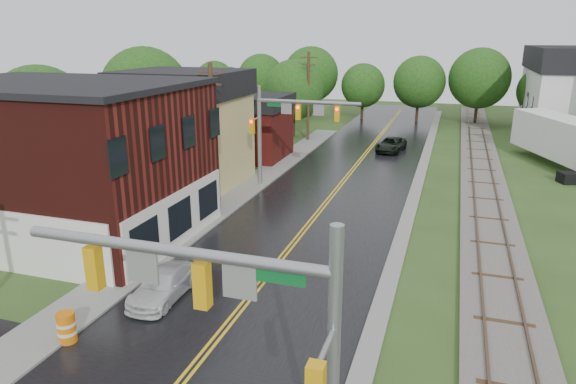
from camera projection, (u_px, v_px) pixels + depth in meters
The scene contains 19 objects.
main_road at pixel (344, 181), 38.77m from camera, with size 10.00×90.00×0.02m, color black.
curb_right at pixel (422, 171), 41.73m from camera, with size 0.80×70.00×0.12m, color gray.
sidewalk_left at pixel (242, 192), 36.05m from camera, with size 2.40×50.00×0.12m, color gray.
brick_building at pixel (60, 160), 27.59m from camera, with size 14.30×10.30×8.30m.
yellow_house at pixel (186, 140), 37.43m from camera, with size 8.00×7.00×6.40m, color tan.
darkred_building at pixel (246, 133), 45.62m from camera, with size 7.00×6.00×4.40m, color #3F0F0C.
railroad at pixel (482, 174), 40.34m from camera, with size 3.20×80.00×0.30m.
traffic_signal_near at pixel (236, 313), 10.83m from camera, with size 7.34×0.30×7.20m.
traffic_signal_far at pixel (288, 119), 35.60m from camera, with size 7.34×0.43×7.20m.
utility_pole_b at pixel (213, 133), 32.11m from camera, with size 1.80×0.28×9.00m.
utility_pole_c at pixel (308, 95), 52.12m from camera, with size 1.80×0.28×9.00m.
tree_left_a at pixel (42, 117), 35.75m from camera, with size 6.80×6.80×8.67m.
tree_left_b at pixel (147, 94), 44.08m from camera, with size 7.60×7.60×9.69m.
tree_left_c at pixel (228, 99), 50.53m from camera, with size 6.00×6.00×7.65m.
tree_left_e at pixel (295, 91), 54.42m from camera, with size 6.40×6.40×8.16m.
suv_dark at pixel (391, 145), 48.38m from camera, with size 2.14×4.64×1.29m, color black.
pickup_white at pixel (164, 285), 21.41m from camera, with size 1.68×4.12×1.20m, color silver.
semi_trailer at pixel (566, 139), 41.91m from camera, with size 7.27×13.12×4.04m.
construction_barrel at pixel (67, 328), 18.31m from camera, with size 0.64×0.64×1.15m, color orange.
Camera 1 is at (7.48, -6.79, 10.59)m, focal length 32.00 mm.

